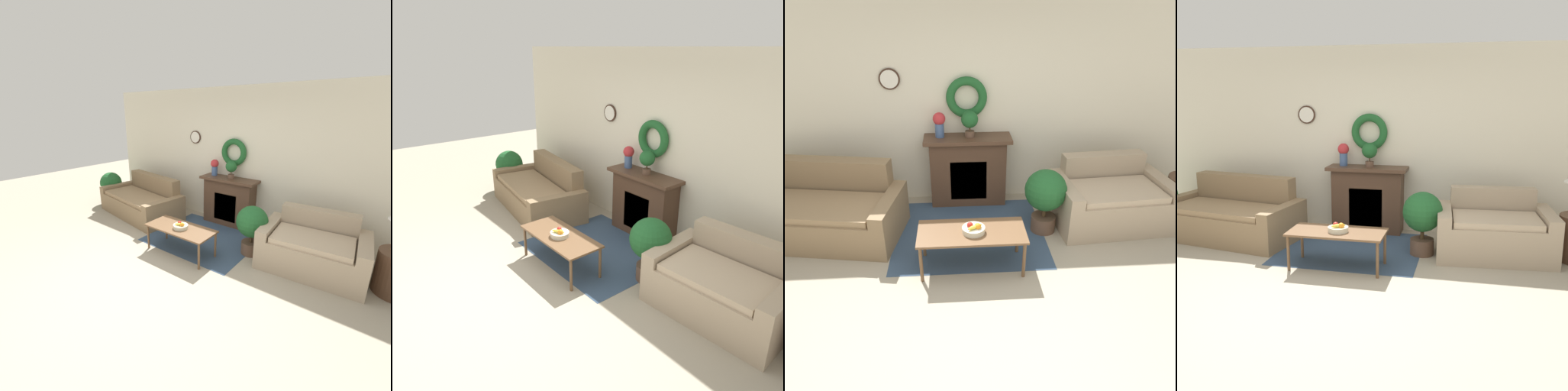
% 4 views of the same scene
% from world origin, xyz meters
% --- Properties ---
extents(ground_plane, '(16.00, 16.00, 0.00)m').
position_xyz_m(ground_plane, '(0.00, 0.00, 0.00)').
color(ground_plane, '#9E937F').
extents(floor_rug, '(1.84, 1.62, 0.01)m').
position_xyz_m(floor_rug, '(-0.10, 1.57, 0.00)').
color(floor_rug, '#334760').
rests_on(floor_rug, ground_plane).
extents(wall_back, '(6.80, 0.18, 2.70)m').
position_xyz_m(wall_back, '(-0.00, 2.61, 1.35)').
color(wall_back, beige).
rests_on(wall_back, ground_plane).
extents(fireplace, '(1.17, 0.41, 0.98)m').
position_xyz_m(fireplace, '(-0.08, 2.41, 0.50)').
color(fireplace, '#4C3323').
rests_on(fireplace, ground_plane).
extents(couch_left, '(2.08, 1.29, 0.85)m').
position_xyz_m(couch_left, '(-1.92, 1.71, 0.30)').
color(couch_left, '#846B4C').
rests_on(couch_left, ground_plane).
extents(loveseat_right, '(1.50, 1.04, 0.82)m').
position_xyz_m(loveseat_right, '(1.72, 1.74, 0.31)').
color(loveseat_right, tan).
rests_on(loveseat_right, ground_plane).
extents(coffee_table, '(1.14, 0.52, 0.45)m').
position_xyz_m(coffee_table, '(-0.10, 0.90, 0.41)').
color(coffee_table, brown).
rests_on(coffee_table, ground_plane).
extents(fruit_bowl, '(0.24, 0.24, 0.11)m').
position_xyz_m(fruit_bowl, '(-0.08, 0.88, 0.49)').
color(fruit_bowl, beige).
rests_on(fruit_bowl, coffee_table).
extents(vase_on_mantel_left, '(0.17, 0.17, 0.33)m').
position_xyz_m(vase_on_mantel_left, '(-0.45, 2.41, 1.17)').
color(vase_on_mantel_left, '#3D5684').
rests_on(vase_on_mantel_left, fireplace).
extents(potted_plant_on_mantel, '(0.22, 0.22, 0.35)m').
position_xyz_m(potted_plant_on_mantel, '(-0.05, 2.39, 1.20)').
color(potted_plant_on_mantel, brown).
rests_on(potted_plant_on_mantel, fireplace).
extents(potted_plant_floor_by_loveseat, '(0.51, 0.51, 0.82)m').
position_xyz_m(potted_plant_floor_by_loveseat, '(0.83, 1.57, 0.51)').
color(potted_plant_floor_by_loveseat, brown).
rests_on(potted_plant_floor_by_loveseat, ground_plane).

